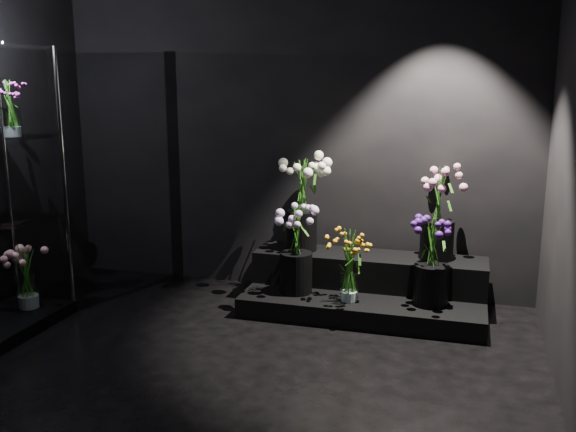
% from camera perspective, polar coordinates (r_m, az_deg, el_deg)
% --- Properties ---
extents(floor, '(4.00, 4.00, 0.00)m').
position_cam_1_polar(floor, '(3.88, -8.01, -15.20)').
color(floor, black).
rests_on(floor, ground).
extents(wall_back, '(4.00, 0.00, 4.00)m').
position_cam_1_polar(wall_back, '(5.34, 0.32, 8.17)').
color(wall_back, black).
rests_on(wall_back, floor).
extents(display_riser, '(1.82, 0.81, 0.40)m').
position_cam_1_polar(display_riser, '(5.09, 6.95, -6.33)').
color(display_riser, black).
rests_on(display_riser, floor).
extents(bouquet_orange_bells, '(0.29, 0.29, 0.55)m').
position_cam_1_polar(bouquet_orange_bells, '(4.75, 5.51, -4.31)').
color(bouquet_orange_bells, white).
rests_on(bouquet_orange_bells, display_riser).
extents(bouquet_lilac, '(0.41, 0.41, 0.69)m').
position_cam_1_polar(bouquet_lilac, '(4.89, 0.73, -2.48)').
color(bouquet_lilac, black).
rests_on(bouquet_lilac, display_riser).
extents(bouquet_purple, '(0.39, 0.39, 0.67)m').
position_cam_1_polar(bouquet_purple, '(4.76, 12.72, -3.57)').
color(bouquet_purple, black).
rests_on(bouquet_purple, display_riser).
extents(bouquet_cream_roses, '(0.47, 0.47, 0.77)m').
position_cam_1_polar(bouquet_cream_roses, '(5.12, 1.25, 1.83)').
color(bouquet_cream_roses, black).
rests_on(bouquet_cream_roses, display_riser).
extents(bouquet_pink_roses, '(0.42, 0.42, 0.72)m').
position_cam_1_polar(bouquet_pink_roses, '(5.01, 13.22, 0.69)').
color(bouquet_pink_roses, black).
rests_on(bouquet_pink_roses, display_riser).
extents(bouquet_case_magenta, '(0.23, 0.23, 0.39)m').
position_cam_1_polar(bouquet_case_magenta, '(4.93, -23.44, 8.76)').
color(bouquet_case_magenta, white).
rests_on(bouquet_case_magenta, display_case).
extents(bouquet_case_base_pink, '(0.33, 0.33, 0.48)m').
position_cam_1_polar(bouquet_case_base_pink, '(5.14, -22.23, -4.92)').
color(bouquet_case_base_pink, white).
rests_on(bouquet_case_base_pink, display_case).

